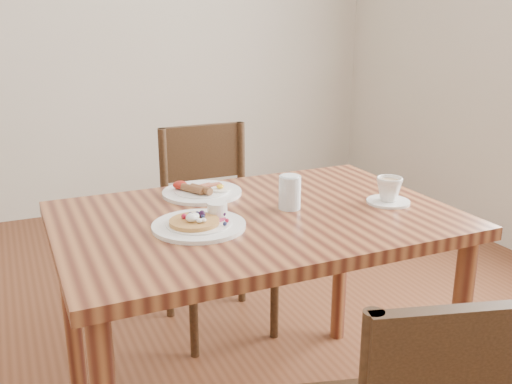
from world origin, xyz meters
TOP-DOWN VIEW (x-y plane):
  - dining_table at (0.00, 0.00)m, footprint 1.20×0.80m
  - chair_far at (0.11, 0.68)m, footprint 0.42×0.42m
  - pancake_plate at (-0.19, -0.04)m, footprint 0.27×0.27m
  - breakfast_plate at (-0.09, 0.26)m, footprint 0.27×0.27m
  - teacup_saucer at (0.44, -0.08)m, footprint 0.14×0.14m
  - water_glass at (0.12, 0.00)m, footprint 0.07×0.07m

SIDE VIEW (x-z plane):
  - chair_far at x=0.11m, z-range 0.05..0.93m
  - dining_table at x=0.00m, z-range 0.28..1.03m
  - breakfast_plate at x=-0.09m, z-range 0.74..0.78m
  - pancake_plate at x=-0.19m, z-range 0.74..0.79m
  - teacup_saucer at x=0.44m, z-range 0.75..0.83m
  - water_glass at x=0.12m, z-range 0.75..0.86m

